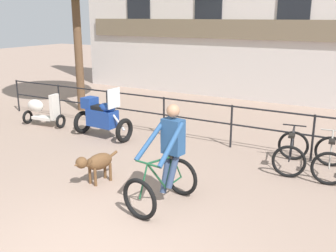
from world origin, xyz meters
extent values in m
cylinder|color=black|center=(-7.50, 5.20, 0.53)|extent=(0.05, 0.05, 1.05)
cylinder|color=black|center=(-5.62, 5.20, 0.53)|extent=(0.05, 0.05, 1.05)
cylinder|color=black|center=(-3.75, 5.20, 0.53)|extent=(0.05, 0.05, 1.05)
cylinder|color=black|center=(-1.88, 5.20, 0.53)|extent=(0.05, 0.05, 1.05)
cylinder|color=black|center=(0.00, 5.20, 0.53)|extent=(0.05, 0.05, 1.05)
cylinder|color=black|center=(1.88, 5.20, 0.53)|extent=(0.05, 0.05, 1.05)
cylinder|color=black|center=(0.00, 5.20, 1.02)|extent=(15.00, 0.04, 0.04)
cylinder|color=black|center=(0.00, 5.20, 0.58)|extent=(15.00, 0.04, 0.04)
cube|color=brown|center=(0.00, 10.64, 2.60)|extent=(17.10, 0.12, 0.70)
torus|color=black|center=(0.04, 1.19, 0.34)|extent=(0.68, 0.16, 0.68)
torus|color=black|center=(0.19, 2.28, 0.34)|extent=(0.68, 0.16, 0.68)
cylinder|color=#194C2D|center=(0.10, 1.62, 0.58)|extent=(0.10, 0.49, 0.60)
cylinder|color=#194C2D|center=(0.15, 1.94, 0.54)|extent=(0.07, 0.23, 0.52)
cylinder|color=#194C2D|center=(0.11, 1.71, 0.83)|extent=(0.13, 0.66, 0.10)
cylinder|color=#194C2D|center=(0.16, 2.06, 0.31)|extent=(0.09, 0.44, 0.08)
cylinder|color=#194C2D|center=(0.18, 2.16, 0.57)|extent=(0.06, 0.27, 0.47)
cylinder|color=#194C2D|center=(0.06, 1.29, 0.60)|extent=(0.06, 0.23, 0.54)
cylinder|color=#194C2D|center=(0.07, 1.39, 0.87)|extent=(0.48, 0.10, 0.03)
cube|color=black|center=(0.16, 2.04, 0.82)|extent=(0.15, 0.25, 0.05)
cube|color=navy|center=(0.16, 2.04, 1.15)|extent=(0.39, 0.27, 0.60)
sphere|color=#A87A5B|center=(0.16, 2.04, 1.59)|extent=(0.22, 0.22, 0.22)
cylinder|color=navy|center=(-0.09, 1.74, 1.14)|extent=(0.24, 0.71, 0.60)
cylinder|color=navy|center=(0.32, 1.68, 1.14)|extent=(0.11, 0.72, 0.60)
cylinder|color=navy|center=(0.08, 1.95, 0.52)|extent=(0.12, 0.31, 0.69)
cylinder|color=navy|center=(0.22, 1.93, 0.58)|extent=(0.18, 0.32, 0.58)
ellipsoid|color=brown|center=(-1.41, 2.00, 0.42)|extent=(0.39, 0.60, 0.31)
cylinder|color=brown|center=(-1.47, 1.79, 0.44)|extent=(0.21, 0.20, 0.18)
sphere|color=brown|center=(-1.51, 1.61, 0.51)|extent=(0.22, 0.22, 0.22)
cone|color=brown|center=(-1.53, 1.52, 0.49)|extent=(0.15, 0.16, 0.12)
cylinder|color=brown|center=(-1.33, 2.32, 0.48)|extent=(0.10, 0.19, 0.11)
cylinder|color=brown|center=(-1.54, 1.85, 0.18)|extent=(0.06, 0.06, 0.36)
cylinder|color=brown|center=(-1.37, 1.81, 0.18)|extent=(0.06, 0.06, 0.36)
cylinder|color=brown|center=(-1.45, 2.19, 0.18)|extent=(0.06, 0.06, 0.36)
cylinder|color=brown|center=(-1.29, 2.15, 0.18)|extent=(0.06, 0.06, 0.36)
torus|color=black|center=(-2.46, 4.23, 0.31)|extent=(0.16, 0.63, 0.62)
torus|color=black|center=(-3.91, 4.32, 0.31)|extent=(0.16, 0.63, 0.62)
cube|color=navy|center=(-3.18, 4.27, 0.53)|extent=(0.82, 0.44, 0.44)
ellipsoid|color=navy|center=(-3.00, 4.26, 0.83)|extent=(0.50, 0.35, 0.24)
cube|color=black|center=(-3.28, 4.28, 0.80)|extent=(0.58, 0.33, 0.10)
cylinder|color=#B2B2B7|center=(-2.64, 4.24, 0.49)|extent=(0.41, 0.08, 0.41)
cube|color=silver|center=(-2.77, 4.25, 1.10)|extent=(0.06, 0.44, 0.50)
cube|color=navy|center=(-3.60, 4.30, 0.89)|extent=(0.34, 0.38, 0.28)
torus|color=black|center=(1.50, 5.07, 0.33)|extent=(0.66, 0.15, 0.66)
torus|color=black|center=(1.65, 4.03, 0.33)|extent=(0.66, 0.15, 0.66)
cylinder|color=black|center=(1.56, 4.66, 0.56)|extent=(0.10, 0.47, 0.58)
cylinder|color=black|center=(1.61, 4.35, 0.53)|extent=(0.06, 0.22, 0.51)
cylinder|color=black|center=(1.58, 4.57, 0.81)|extent=(0.12, 0.63, 0.10)
cylinder|color=black|center=(1.62, 4.24, 0.31)|extent=(0.09, 0.42, 0.07)
cylinder|color=black|center=(1.64, 4.14, 0.55)|extent=(0.06, 0.25, 0.46)
cylinder|color=black|center=(1.52, 4.98, 0.59)|extent=(0.06, 0.21, 0.52)
cylinder|color=black|center=(1.53, 4.88, 0.84)|extent=(0.48, 0.10, 0.03)
cube|color=black|center=(1.62, 4.26, 0.80)|extent=(0.15, 0.25, 0.05)
torus|color=black|center=(2.28, 5.07, 0.33)|extent=(0.66, 0.13, 0.66)
torus|color=black|center=(2.40, 4.03, 0.33)|extent=(0.66, 0.13, 0.66)
cylinder|color=#9E998E|center=(2.32, 4.66, 0.56)|extent=(0.08, 0.47, 0.58)
cylinder|color=#9E998E|center=(2.36, 4.35, 0.53)|extent=(0.06, 0.22, 0.51)
cylinder|color=#9E998E|center=(2.34, 4.57, 0.81)|extent=(0.10, 0.63, 0.10)
cylinder|color=#9E998E|center=(2.37, 4.24, 0.31)|extent=(0.07, 0.42, 0.07)
cylinder|color=#9E998E|center=(2.38, 4.14, 0.55)|extent=(0.05, 0.25, 0.46)
cylinder|color=#9E998E|center=(2.29, 4.98, 0.59)|extent=(0.05, 0.21, 0.52)
cylinder|color=#9E998E|center=(2.30, 4.88, 0.84)|extent=(0.48, 0.08, 0.03)
cube|color=black|center=(2.37, 4.26, 0.80)|extent=(0.15, 0.25, 0.05)
torus|color=black|center=(-4.79, 4.38, 0.20)|extent=(0.12, 0.41, 0.40)
torus|color=black|center=(-5.98, 4.25, 0.20)|extent=(0.12, 0.41, 0.40)
cube|color=beige|center=(-5.38, 4.31, 0.24)|extent=(0.70, 0.35, 0.08)
cube|color=beige|center=(-4.97, 4.36, 0.60)|extent=(0.14, 0.33, 0.72)
ellipsoid|color=beige|center=(-5.65, 4.28, 0.58)|extent=(0.55, 0.36, 0.36)
cylinder|color=brown|center=(-5.80, 6.38, 2.21)|extent=(0.26, 0.26, 4.41)
camera|label=1|loc=(3.20, -3.41, 3.09)|focal=42.00mm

